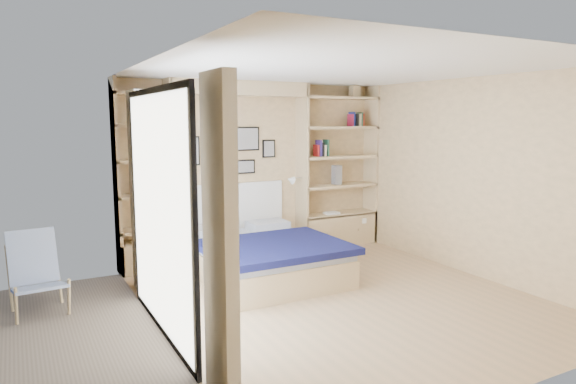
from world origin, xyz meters
TOP-DOWN VIEW (x-y plane):
  - ground at (0.00, 0.00)m, footprint 4.50×4.50m
  - room_shell at (-0.39, 1.52)m, footprint 4.50×4.50m
  - bed at (-0.41, 1.13)m, footprint 1.66×2.14m
  - photo_gallery at (-0.45, 2.22)m, footprint 1.48×0.02m
  - reading_lamps at (-0.30, 2.00)m, footprint 1.92×0.12m
  - shelf_decor at (1.19, 2.07)m, footprint 3.52×0.23m
  - deck_chair at (-2.97, 1.18)m, footprint 0.57×0.87m

SIDE VIEW (x-z plane):
  - ground at x=0.00m, z-range 0.00..0.00m
  - bed at x=-0.41m, z-range -0.27..0.80m
  - deck_chair at x=-2.97m, z-range -0.02..0.82m
  - room_shell at x=-0.39m, z-range -1.17..3.33m
  - reading_lamps at x=-0.30m, z-range 1.03..1.17m
  - photo_gallery at x=-0.45m, z-range 1.19..2.01m
  - shelf_decor at x=1.19m, z-range 0.70..2.73m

